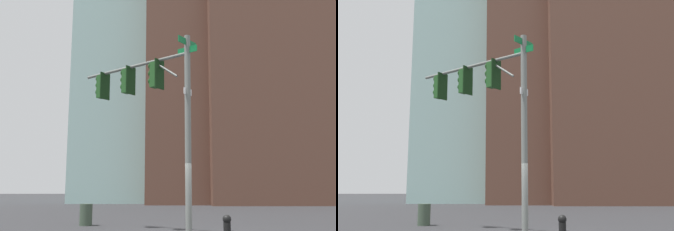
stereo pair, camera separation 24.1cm
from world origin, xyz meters
TOP-DOWN VIEW (x-y plane):
  - signal_pole_assembly at (-1.64, 1.34)m, footprint 4.64×3.89m
  - fire_hydrant at (0.81, -1.61)m, footprint 0.34×0.26m
  - litter_bin at (-4.54, 4.60)m, footprint 0.56×0.56m
  - building_brick_nearside at (9.30, 32.41)m, footprint 24.31×14.11m
  - building_brick_midblock at (14.96, 30.69)m, footprint 22.93×14.34m
  - building_glass_tower at (0.62, 43.92)m, footprint 23.84×29.98m

SIDE VIEW (x-z plane):
  - fire_hydrant at x=0.81m, z-range 0.04..0.91m
  - litter_bin at x=-4.54m, z-range 0.00..0.95m
  - signal_pole_assembly at x=-1.64m, z-range 1.56..8.76m
  - building_brick_nearside at x=9.30m, z-range 0.00..36.63m
  - building_brick_midblock at x=14.96m, z-range 0.00..42.84m
  - building_glass_tower at x=0.62m, z-range 0.00..55.33m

